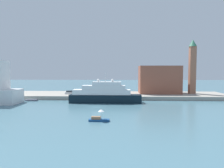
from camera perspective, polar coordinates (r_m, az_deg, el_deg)
ground at (r=70.54m, az=-4.19°, el=-6.26°), size 400.00×400.00×0.00m
quay_dock at (r=96.88m, az=-2.41°, el=-3.05°), size 110.00×21.71×1.59m
large_yacht at (r=79.65m, az=-2.07°, el=-2.80°), size 26.82×4.83×11.76m
small_motorboat at (r=51.36m, az=-3.60°, el=-9.11°), size 4.96×1.46×2.89m
work_barge at (r=90.55m, az=-20.93°, el=-4.06°), size 4.70×1.64×0.69m
harbor_building at (r=100.27m, az=12.62°, el=1.19°), size 18.46×11.27×12.68m
bell_tower at (r=102.99m, az=20.87°, el=4.85°), size 3.53×3.53×24.47m
parked_car at (r=96.43m, az=-11.30°, el=-2.28°), size 4.45×1.61×1.56m
person_figure at (r=91.43m, az=-8.72°, el=-2.47°), size 0.36×0.36×1.80m
mooring_bollard at (r=87.41m, az=-0.80°, el=-3.00°), size 0.56×0.56×0.78m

